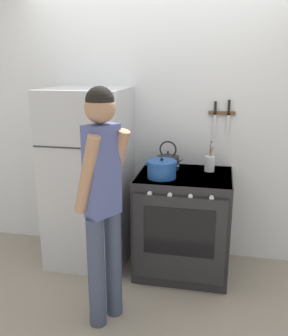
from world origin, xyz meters
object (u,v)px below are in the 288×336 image
object	(u,v)px
utensil_jar	(210,163)
person	(103,196)
refrigerator	(89,178)
tea_kettle	(168,161)
dutch_oven_pot	(162,169)
stove_range	(183,223)

from	to	relation	value
utensil_jar	person	bearing A→B (deg)	-125.40
refrigerator	tea_kettle	xyz separation A→B (m)	(0.72, 0.12, 0.18)
dutch_oven_pot	person	world-z (taller)	person
stove_range	tea_kettle	xyz separation A→B (m)	(-0.17, 0.16, 0.53)
refrigerator	dutch_oven_pot	distance (m)	0.74
stove_range	utensil_jar	xyz separation A→B (m)	(0.20, 0.17, 0.53)
stove_range	refrigerator	bearing A→B (deg)	177.42
tea_kettle	utensil_jar	xyz separation A→B (m)	(0.37, 0.01, -0.00)
utensil_jar	refrigerator	bearing A→B (deg)	-173.13
person	refrigerator	bearing A→B (deg)	56.45
tea_kettle	person	distance (m)	1.01
refrigerator	dutch_oven_pot	world-z (taller)	refrigerator
stove_range	tea_kettle	bearing A→B (deg)	135.96
dutch_oven_pot	tea_kettle	distance (m)	0.27
stove_range	dutch_oven_pot	distance (m)	0.57
refrigerator	tea_kettle	world-z (taller)	refrigerator
utensil_jar	person	xyz separation A→B (m)	(-0.69, -0.97, -0.02)
refrigerator	stove_range	world-z (taller)	refrigerator
person	tea_kettle	bearing A→B (deg)	12.35
tea_kettle	person	size ratio (longest dim) A/B	0.15
utensil_jar	tea_kettle	bearing A→B (deg)	-178.82
tea_kettle	stove_range	bearing A→B (deg)	-44.04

